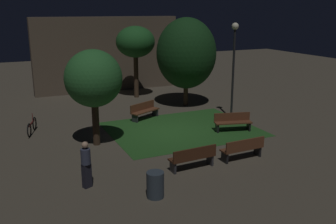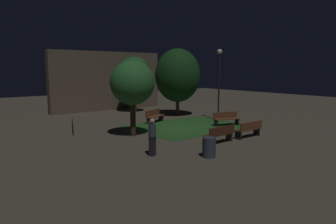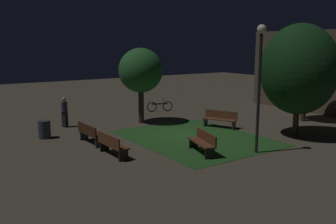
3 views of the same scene
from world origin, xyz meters
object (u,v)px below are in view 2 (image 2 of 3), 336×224
tree_lawn_side (132,83)px  lamp_post_plaza_west (219,73)px  tree_near_wall (178,75)px  bench_by_lamp (220,134)px  bench_front_left (249,129)px  trash_bin (209,147)px  bench_lawn_edge (154,116)px  bench_back_row (226,118)px  bicycle (73,127)px  pedestrian (152,136)px  tree_right_canopy (134,70)px

tree_lawn_side → lamp_post_plaza_west: bearing=7.2°
tree_near_wall → bench_by_lamp: bearing=-115.6°
bench_front_left → lamp_post_plaza_west: size_ratio=0.36×
tree_near_wall → trash_bin: size_ratio=6.29×
bench_lawn_edge → bench_by_lamp: bearing=-96.2°
bench_back_row → bench_lawn_edge: bearing=130.2°
bench_back_row → bicycle: size_ratio=1.12×
trash_bin → bicycle: bicycle is taller
bench_front_left → trash_bin: size_ratio=2.15×
bench_front_left → tree_lawn_side: tree_lawn_side is taller
tree_lawn_side → pedestrian: size_ratio=2.58×
bench_by_lamp → bench_lawn_edge: size_ratio=1.00×
tree_lawn_side → bench_back_row: bearing=-7.6°
bench_by_lamp → tree_lawn_side: tree_lawn_side is taller
tree_right_canopy → pedestrian: bearing=-117.0°
bench_front_left → tree_near_wall: bearing=77.4°
lamp_post_plaza_west → trash_bin: size_ratio=6.03×
tree_right_canopy → bicycle: bearing=-144.1°
bench_front_left → bicycle: bearing=136.4°
tree_right_canopy → tree_near_wall: bearing=-59.0°
bench_back_row → tree_lawn_side: (-6.50, 0.87, 2.44)m
trash_bin → lamp_post_plaza_west: bearing=42.0°
bench_front_left → lamp_post_plaza_west: 6.50m
bench_by_lamp → lamp_post_plaza_west: (5.07, 5.06, 2.92)m
bench_by_lamp → tree_right_canopy: tree_right_canopy is taller
bench_lawn_edge → tree_right_canopy: size_ratio=0.39×
tree_lawn_side → trash_bin: tree_lawn_side is taller
tree_near_wall → lamp_post_plaza_west: size_ratio=1.04×
bench_lawn_edge → tree_right_canopy: tree_right_canopy is taller
bench_back_row → trash_bin: bench_back_row is taller
bench_back_row → tree_near_wall: size_ratio=0.35×
bench_front_left → bench_lawn_edge: same height
tree_right_canopy → tree_lawn_side: 9.30m
tree_near_wall → trash_bin: bearing=-121.8°
bench_back_row → tree_near_wall: (0.25, 5.49, 2.71)m
lamp_post_plaza_west → pedestrian: lamp_post_plaza_west is taller
bench_lawn_edge → tree_near_wall: bearing=27.1°
bench_by_lamp → tree_lawn_side: 5.42m
bench_back_row → tree_lawn_side: 7.00m
tree_right_canopy → tree_lawn_side: size_ratio=1.13×
tree_right_canopy → trash_bin: 14.48m
bench_lawn_edge → pedestrian: pedestrian is taller
bench_front_left → bicycle: bicycle is taller
bench_front_left → bicycle: size_ratio=1.09×
tree_lawn_side → pedestrian: tree_lawn_side is taller
bench_front_left → bench_lawn_edge: 7.12m
bench_lawn_edge → lamp_post_plaza_west: size_ratio=0.36×
tree_near_wall → lamp_post_plaza_west: tree_near_wall is taller
pedestrian → bicycle: bearing=99.4°
tree_near_wall → bicycle: (-9.18, -1.84, -2.84)m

